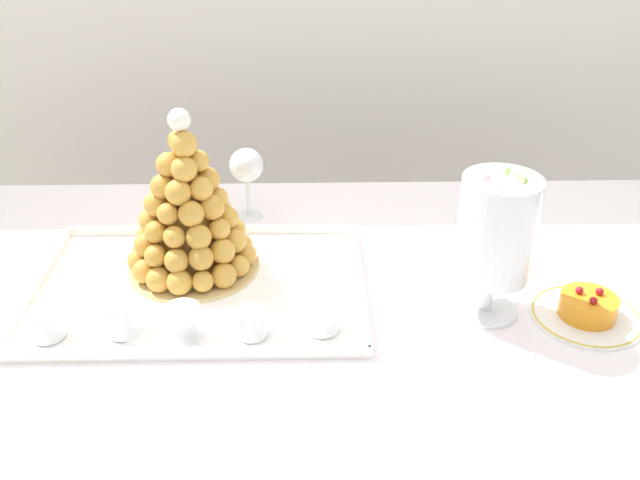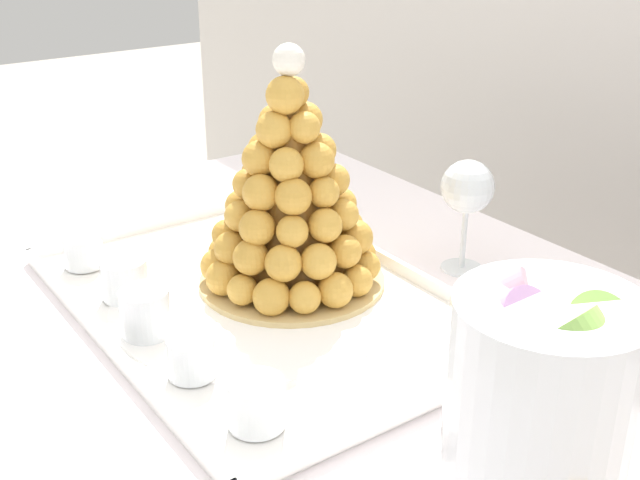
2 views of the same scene
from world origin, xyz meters
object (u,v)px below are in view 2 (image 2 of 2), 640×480
at_px(dessert_cup_right, 256,405).
at_px(dessert_cup_mid_right, 192,358).
at_px(dessert_cup_left, 84,252).
at_px(dessert_cup_mid_left, 125,280).
at_px(dessert_cup_centre, 146,314).
at_px(wine_glass, 468,190).
at_px(serving_tray, 259,302).
at_px(croquembouche, 290,197).
at_px(macaron_goblet, 538,422).

bearing_deg(dessert_cup_right, dessert_cup_mid_right, -174.41).
bearing_deg(dessert_cup_left, dessert_cup_mid_left, 5.08).
bearing_deg(dessert_cup_centre, wine_glass, 80.25).
relative_size(serving_tray, croquembouche, 1.90).
distance_m(dessert_cup_right, wine_glass, 0.48).
relative_size(dessert_cup_left, dessert_cup_mid_right, 1.01).
relative_size(dessert_cup_right, macaron_goblet, 0.21).
bearing_deg(dessert_cup_mid_left, croquembouche, 65.98).
height_order(serving_tray, dessert_cup_mid_left, dessert_cup_mid_left).
relative_size(dessert_cup_left, macaron_goblet, 0.20).
height_order(serving_tray, dessert_cup_centre, dessert_cup_centre).
bearing_deg(macaron_goblet, croquembouche, 164.99).
relative_size(dessert_cup_mid_right, dessert_cup_right, 0.94).
distance_m(dessert_cup_mid_left, dessert_cup_centre, 0.11).
xyz_separation_m(dessert_cup_mid_right, dessert_cup_right, (0.12, 0.01, 0.00)).
bearing_deg(wine_glass, croquembouche, -111.56).
height_order(dessert_cup_right, macaron_goblet, macaron_goblet).
bearing_deg(dessert_cup_right, croquembouche, 140.57).
bearing_deg(dessert_cup_mid_left, dessert_cup_right, -0.07).
distance_m(dessert_cup_left, dessert_cup_right, 0.47).
bearing_deg(macaron_goblet, wine_glass, 139.95).
bearing_deg(dessert_cup_mid_right, wine_glass, 94.49).
bearing_deg(wine_glass, dessert_cup_mid_left, -112.72).
bearing_deg(dessert_cup_right, dessert_cup_mid_left, 179.93).
bearing_deg(macaron_goblet, dessert_cup_right, -169.05).
xyz_separation_m(croquembouche, macaron_goblet, (0.55, -0.15, 0.03)).
distance_m(serving_tray, macaron_goblet, 0.56).
bearing_deg(serving_tray, croquembouche, 106.94).
relative_size(dessert_cup_mid_left, macaron_goblet, 0.22).
distance_m(dessert_cup_left, wine_glass, 0.56).
xyz_separation_m(serving_tray, dessert_cup_right, (0.23, -0.14, 0.03)).
height_order(croquembouche, dessert_cup_left, croquembouche).
xyz_separation_m(croquembouche, dessert_cup_mid_left, (-0.09, -0.21, -0.10)).
bearing_deg(dessert_cup_left, serving_tray, 32.41).
height_order(dessert_cup_left, dessert_cup_mid_left, dessert_cup_mid_left).
height_order(dessert_cup_mid_right, macaron_goblet, macaron_goblet).
xyz_separation_m(croquembouche, dessert_cup_mid_right, (0.13, -0.22, -0.10)).
bearing_deg(dessert_cup_centre, dessert_cup_right, 4.00).
xyz_separation_m(dessert_cup_right, wine_glass, (-0.16, 0.44, 0.09)).
xyz_separation_m(croquembouche, dessert_cup_right, (0.25, -0.21, -0.10)).
relative_size(dessert_cup_centre, macaron_goblet, 0.22).
distance_m(serving_tray, dessert_cup_mid_right, 0.19).
relative_size(dessert_cup_centre, wine_glass, 0.37).
relative_size(serving_tray, dessert_cup_right, 10.61).
bearing_deg(serving_tray, macaron_goblet, -8.81).
xyz_separation_m(dessert_cup_centre, macaron_goblet, (0.54, 0.07, 0.13)).
xyz_separation_m(dessert_cup_right, macaron_goblet, (0.30, 0.06, 0.14)).
relative_size(dessert_cup_left, dessert_cup_right, 0.95).
distance_m(croquembouche, macaron_goblet, 0.57).
relative_size(dessert_cup_left, dessert_cup_mid_left, 0.89).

